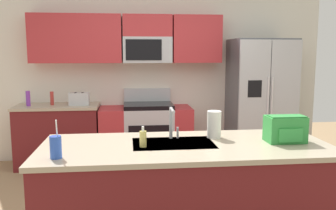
{
  "coord_description": "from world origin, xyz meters",
  "views": [
    {
      "loc": [
        -0.45,
        -3.51,
        1.66
      ],
      "look_at": [
        0.01,
        0.6,
        1.05
      ],
      "focal_mm": 38.63,
      "sensor_mm": 36.0,
      "label": 1
    }
  ],
  "objects_px": {
    "refrigerator": "(260,101)",
    "pepper_mill": "(52,98)",
    "range_oven": "(146,134)",
    "bottle_purple": "(28,98)",
    "backpack": "(285,128)",
    "paper_towel_roll": "(214,124)",
    "toaster": "(79,99)",
    "sink_faucet": "(172,120)",
    "soap_dispenser": "(143,139)",
    "drink_cup_blue": "(56,147)"
  },
  "relations": [
    {
      "from": "toaster",
      "to": "sink_faucet",
      "type": "xyz_separation_m",
      "value": [
        1.08,
        -2.19,
        0.08
      ]
    },
    {
      "from": "toaster",
      "to": "soap_dispenser",
      "type": "distance_m",
      "value": 2.56
    },
    {
      "from": "range_oven",
      "to": "drink_cup_blue",
      "type": "bearing_deg",
      "value": -106.02
    },
    {
      "from": "paper_towel_roll",
      "to": "soap_dispenser",
      "type": "bearing_deg",
      "value": -158.6
    },
    {
      "from": "bottle_purple",
      "to": "backpack",
      "type": "bearing_deg",
      "value": -41.23
    },
    {
      "from": "refrigerator",
      "to": "sink_faucet",
      "type": "bearing_deg",
      "value": -126.7
    },
    {
      "from": "refrigerator",
      "to": "pepper_mill",
      "type": "bearing_deg",
      "value": 178.71
    },
    {
      "from": "range_oven",
      "to": "bottle_purple",
      "type": "xyz_separation_m",
      "value": [
        -1.67,
        -0.06,
        0.56
      ]
    },
    {
      "from": "refrigerator",
      "to": "paper_towel_roll",
      "type": "distance_m",
      "value": 2.49
    },
    {
      "from": "refrigerator",
      "to": "toaster",
      "type": "xyz_separation_m",
      "value": [
        -2.69,
        0.02,
        0.07
      ]
    },
    {
      "from": "toaster",
      "to": "sink_faucet",
      "type": "relative_size",
      "value": 0.99
    },
    {
      "from": "refrigerator",
      "to": "bottle_purple",
      "type": "relative_size",
      "value": 8.65
    },
    {
      "from": "range_oven",
      "to": "pepper_mill",
      "type": "xyz_separation_m",
      "value": [
        -1.35,
        -0.0,
        0.55
      ]
    },
    {
      "from": "refrigerator",
      "to": "paper_towel_roll",
      "type": "bearing_deg",
      "value": -119.85
    },
    {
      "from": "range_oven",
      "to": "pepper_mill",
      "type": "relative_size",
      "value": 6.98
    },
    {
      "from": "bottle_purple",
      "to": "backpack",
      "type": "xyz_separation_m",
      "value": [
        2.73,
        -2.39,
        0.01
      ]
    },
    {
      "from": "refrigerator",
      "to": "sink_faucet",
      "type": "relative_size",
      "value": 6.56
    },
    {
      "from": "pepper_mill",
      "to": "soap_dispenser",
      "type": "xyz_separation_m",
      "value": [
        1.2,
        -2.48,
        -0.03
      ]
    },
    {
      "from": "drink_cup_blue",
      "to": "soap_dispenser",
      "type": "height_order",
      "value": "drink_cup_blue"
    },
    {
      "from": "refrigerator",
      "to": "soap_dispenser",
      "type": "relative_size",
      "value": 10.88
    },
    {
      "from": "drink_cup_blue",
      "to": "paper_towel_roll",
      "type": "relative_size",
      "value": 1.18
    },
    {
      "from": "refrigerator",
      "to": "sink_faucet",
      "type": "distance_m",
      "value": 2.71
    },
    {
      "from": "refrigerator",
      "to": "range_oven",
      "type": "bearing_deg",
      "value": 177.62
    },
    {
      "from": "sink_faucet",
      "to": "backpack",
      "type": "xyz_separation_m",
      "value": [
        0.94,
        -0.21,
        -0.05
      ]
    },
    {
      "from": "paper_towel_roll",
      "to": "backpack",
      "type": "height_order",
      "value": "paper_towel_roll"
    },
    {
      "from": "bottle_purple",
      "to": "drink_cup_blue",
      "type": "xyz_separation_m",
      "value": [
        0.89,
        -2.67,
        -0.02
      ]
    },
    {
      "from": "backpack",
      "to": "sink_faucet",
      "type": "bearing_deg",
      "value": 167.59
    },
    {
      "from": "bottle_purple",
      "to": "soap_dispenser",
      "type": "xyz_separation_m",
      "value": [
        1.52,
        -2.42,
        -0.04
      ]
    },
    {
      "from": "bottle_purple",
      "to": "backpack",
      "type": "relative_size",
      "value": 0.67
    },
    {
      "from": "refrigerator",
      "to": "drink_cup_blue",
      "type": "relative_size",
      "value": 6.54
    },
    {
      "from": "pepper_mill",
      "to": "soap_dispenser",
      "type": "relative_size",
      "value": 1.15
    },
    {
      "from": "pepper_mill",
      "to": "drink_cup_blue",
      "type": "height_order",
      "value": "drink_cup_blue"
    },
    {
      "from": "soap_dispenser",
      "to": "sink_faucet",
      "type": "bearing_deg",
      "value": 42.17
    },
    {
      "from": "backpack",
      "to": "refrigerator",
      "type": "bearing_deg",
      "value": 74.2
    },
    {
      "from": "range_oven",
      "to": "toaster",
      "type": "xyz_separation_m",
      "value": [
        -0.96,
        -0.05,
        0.55
      ]
    },
    {
      "from": "bottle_purple",
      "to": "soap_dispenser",
      "type": "bearing_deg",
      "value": -57.86
    },
    {
      "from": "paper_towel_roll",
      "to": "backpack",
      "type": "bearing_deg",
      "value": -21.41
    },
    {
      "from": "backpack",
      "to": "toaster",
      "type": "bearing_deg",
      "value": 130.15
    },
    {
      "from": "refrigerator",
      "to": "soap_dispenser",
      "type": "bearing_deg",
      "value": -127.99
    },
    {
      "from": "refrigerator",
      "to": "pepper_mill",
      "type": "xyz_separation_m",
      "value": [
        -3.08,
        0.07,
        0.07
      ]
    },
    {
      "from": "refrigerator",
      "to": "bottle_purple",
      "type": "height_order",
      "value": "refrigerator"
    },
    {
      "from": "soap_dispenser",
      "to": "refrigerator",
      "type": "bearing_deg",
      "value": 52.01
    },
    {
      "from": "bottle_purple",
      "to": "sink_faucet",
      "type": "distance_m",
      "value": 2.82
    },
    {
      "from": "sink_faucet",
      "to": "paper_towel_roll",
      "type": "bearing_deg",
      "value": 2.04
    },
    {
      "from": "range_oven",
      "to": "sink_faucet",
      "type": "distance_m",
      "value": 2.33
    },
    {
      "from": "drink_cup_blue",
      "to": "backpack",
      "type": "height_order",
      "value": "drink_cup_blue"
    },
    {
      "from": "range_oven",
      "to": "paper_towel_roll",
      "type": "distance_m",
      "value": 2.35
    },
    {
      "from": "drink_cup_blue",
      "to": "paper_towel_roll",
      "type": "bearing_deg",
      "value": 21.21
    },
    {
      "from": "sink_faucet",
      "to": "drink_cup_blue",
      "type": "height_order",
      "value": "drink_cup_blue"
    },
    {
      "from": "toaster",
      "to": "soap_dispenser",
      "type": "xyz_separation_m",
      "value": [
        0.81,
        -2.43,
        -0.02
      ]
    }
  ]
}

